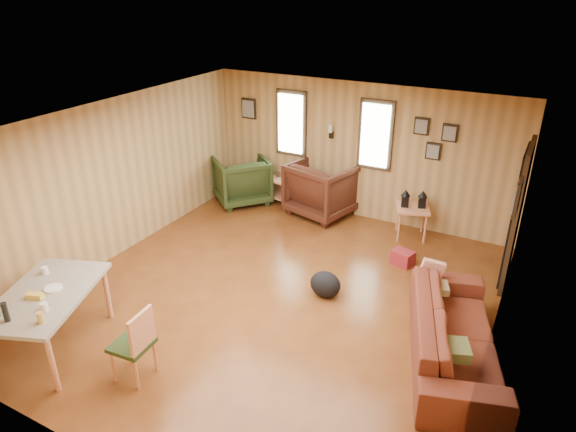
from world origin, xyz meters
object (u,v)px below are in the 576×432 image
at_px(sofa, 456,326).
at_px(recliner_green, 241,178).
at_px(dining_table, 45,299).
at_px(end_table, 282,186).
at_px(recliner_brown, 323,186).
at_px(side_table, 413,205).

bearing_deg(sofa, recliner_green, 42.45).
relative_size(sofa, dining_table, 1.34).
bearing_deg(dining_table, recliner_green, 73.97).
distance_m(recliner_green, end_table, 0.80).
relative_size(end_table, dining_table, 0.37).
bearing_deg(recliner_brown, recliner_green, 22.35).
relative_size(sofa, recliner_brown, 2.12).
relative_size(sofa, recliner_green, 2.35).
height_order(recliner_green, dining_table, recliner_green).
relative_size(recliner_green, end_table, 1.54).
height_order(side_table, dining_table, dining_table).
relative_size(recliner_green, dining_table, 0.57).
bearing_deg(recliner_green, end_table, 151.64).
height_order(recliner_brown, dining_table, recliner_brown).
height_order(sofa, recliner_green, recliner_green).
bearing_deg(end_table, recliner_green, -158.83).
bearing_deg(recliner_green, dining_table, 45.50).
relative_size(recliner_brown, dining_table, 0.64).
xyz_separation_m(recliner_brown, end_table, (-0.87, 0.06, -0.19)).
height_order(recliner_green, side_table, recliner_green).
distance_m(end_table, dining_table, 4.99).
xyz_separation_m(end_table, side_table, (2.55, -0.20, 0.21)).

